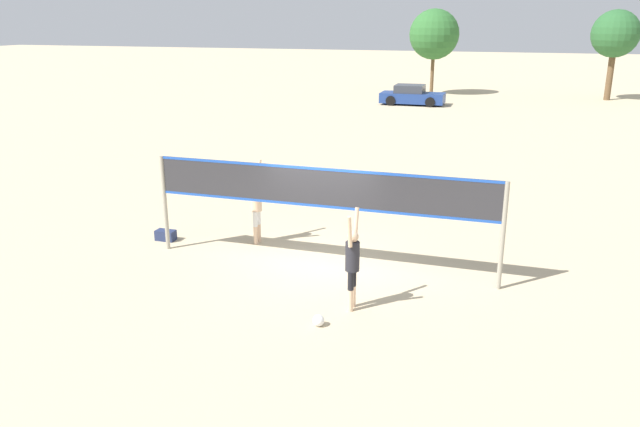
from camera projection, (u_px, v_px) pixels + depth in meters
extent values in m
plane|color=#C6B28C|center=(320.00, 267.00, 14.49)|extent=(200.00, 200.00, 0.00)
cylinder|color=gray|center=(165.00, 203.00, 15.30)|extent=(0.10, 0.10, 2.37)
cylinder|color=gray|center=(503.00, 236.00, 12.98)|extent=(0.10, 0.10, 2.37)
cube|color=#2D2D33|center=(320.00, 188.00, 13.92)|extent=(7.90, 0.02, 0.92)
cube|color=#1E4CB2|center=(320.00, 169.00, 13.79)|extent=(7.90, 0.03, 0.06)
cube|color=#1E4CB2|center=(320.00, 206.00, 14.05)|extent=(7.90, 0.03, 0.06)
cylinder|color=beige|center=(350.00, 300.00, 12.25)|extent=(0.11, 0.11, 0.45)
cylinder|color=black|center=(351.00, 281.00, 12.13)|extent=(0.12, 0.12, 0.37)
cylinder|color=beige|center=(353.00, 296.00, 12.44)|extent=(0.11, 0.11, 0.45)
cylinder|color=black|center=(353.00, 277.00, 12.31)|extent=(0.12, 0.12, 0.37)
cylinder|color=#26262D|center=(352.00, 256.00, 12.08)|extent=(0.28, 0.28, 0.58)
sphere|color=beige|center=(353.00, 237.00, 11.96)|extent=(0.23, 0.23, 0.23)
cylinder|color=beige|center=(350.00, 232.00, 11.69)|extent=(0.08, 0.21, 0.66)
cylinder|color=beige|center=(356.00, 224.00, 12.12)|extent=(0.08, 0.21, 0.66)
cylinder|color=beige|center=(259.00, 233.00, 16.08)|extent=(0.11, 0.11, 0.48)
cylinder|color=white|center=(258.00, 217.00, 15.95)|extent=(0.12, 0.12, 0.39)
cylinder|color=beige|center=(256.00, 235.00, 15.89)|extent=(0.11, 0.11, 0.48)
cylinder|color=white|center=(255.00, 219.00, 15.76)|extent=(0.12, 0.12, 0.39)
cylinder|color=beige|center=(256.00, 199.00, 15.71)|extent=(0.28, 0.28, 0.61)
sphere|color=beige|center=(256.00, 183.00, 15.58)|extent=(0.24, 0.24, 0.24)
cylinder|color=beige|center=(259.00, 173.00, 15.74)|extent=(0.08, 0.22, 0.69)
cylinder|color=beige|center=(252.00, 178.00, 15.30)|extent=(0.08, 0.22, 0.69)
sphere|color=white|center=(318.00, 320.00, 11.69)|extent=(0.22, 0.22, 0.22)
cube|color=navy|center=(166.00, 235.00, 16.20)|extent=(0.50, 0.28, 0.27)
cube|color=navy|center=(412.00, 98.00, 41.50)|extent=(4.20, 1.87, 0.66)
cube|color=#2D333D|center=(410.00, 89.00, 41.38)|extent=(1.90, 1.70, 0.52)
cylinder|color=black|center=(434.00, 99.00, 41.97)|extent=(0.64, 0.22, 0.64)
cylinder|color=black|center=(430.00, 102.00, 40.38)|extent=(0.64, 0.22, 0.64)
cylinder|color=black|center=(396.00, 98.00, 42.70)|extent=(0.64, 0.22, 0.64)
cylinder|color=black|center=(391.00, 101.00, 41.11)|extent=(0.64, 0.22, 0.64)
cylinder|color=brown|center=(610.00, 74.00, 43.47)|extent=(0.43, 0.43, 3.62)
sphere|color=#285B2D|center=(616.00, 34.00, 42.66)|extent=(3.22, 3.22, 3.22)
cylinder|color=brown|center=(432.00, 72.00, 46.63)|extent=(0.26, 0.26, 3.38)
sphere|color=#2D662D|center=(434.00, 34.00, 45.82)|extent=(3.65, 3.65, 3.65)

